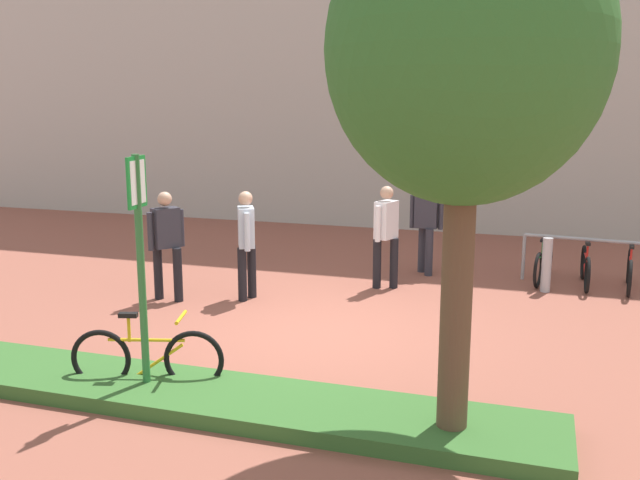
{
  "coord_description": "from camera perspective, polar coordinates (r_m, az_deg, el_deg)",
  "views": [
    {
      "loc": [
        2.77,
        -8.53,
        3.09
      ],
      "look_at": [
        -0.3,
        1.04,
        1.07
      ],
      "focal_mm": 39.08,
      "sensor_mm": 36.0,
      "label": 1
    }
  ],
  "objects": [
    {
      "name": "person_shirt_blue",
      "position": [
        10.91,
        -6.05,
        0.15
      ],
      "size": [
        0.4,
        0.55,
        1.72
      ],
      "color": "black",
      "rests_on": "ground"
    },
    {
      "name": "ground_plane",
      "position": [
        9.48,
        -0.21,
        -7.67
      ],
      "size": [
        60.0,
        60.0,
        0.0
      ],
      "primitive_type": "plane",
      "color": "brown"
    },
    {
      "name": "bollard_steel",
      "position": [
        11.98,
        18.06,
        -1.95
      ],
      "size": [
        0.16,
        0.16,
        0.9
      ],
      "primitive_type": "cylinder",
      "color": "#ADADB2",
      "rests_on": "ground"
    },
    {
      "name": "bike_at_sign",
      "position": [
        7.89,
        -13.95,
        -9.33
      ],
      "size": [
        1.63,
        0.57,
        0.86
      ],
      "color": "black",
      "rests_on": "ground"
    },
    {
      "name": "tree_sidewalk",
      "position": [
        6.07,
        11.89,
        14.74
      ],
      "size": [
        2.36,
        2.36,
        4.8
      ],
      "color": "brown",
      "rests_on": "ground"
    },
    {
      "name": "person_suited_dark",
      "position": [
        12.61,
        8.7,
        1.6
      ],
      "size": [
        0.61,
        0.38,
        1.72
      ],
      "color": "#2D2D38",
      "rests_on": "ground"
    },
    {
      "name": "planter_strip",
      "position": [
        7.43,
        -8.58,
        -12.68
      ],
      "size": [
        7.0,
        1.1,
        0.16
      ],
      "primitive_type": "cube",
      "color": "#336028",
      "rests_on": "ground"
    },
    {
      "name": "parking_sign_post",
      "position": [
        7.33,
        -14.55,
        -0.18
      ],
      "size": [
        0.08,
        0.36,
        2.57
      ],
      "color": "#2D7238",
      "rests_on": "ground"
    },
    {
      "name": "bike_rack_cluster",
      "position": [
        12.61,
        20.92,
        -1.97
      ],
      "size": [
        2.1,
        1.67,
        0.83
      ],
      "color": "#99999E",
      "rests_on": "ground"
    },
    {
      "name": "person_suited_navy",
      "position": [
        11.05,
        -12.47,
        0.09
      ],
      "size": [
        0.51,
        0.52,
        1.72
      ],
      "color": "black",
      "rests_on": "ground"
    },
    {
      "name": "person_shirt_white",
      "position": [
        11.56,
        5.43,
        0.79
      ],
      "size": [
        0.41,
        0.58,
        1.72
      ],
      "color": "black",
      "rests_on": "ground"
    },
    {
      "name": "building_facade",
      "position": [
        17.46,
        8.96,
        17.5
      ],
      "size": [
        28.0,
        1.2,
        10.0
      ],
      "primitive_type": "cube",
      "color": "#B2ADA3",
      "rests_on": "ground"
    }
  ]
}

